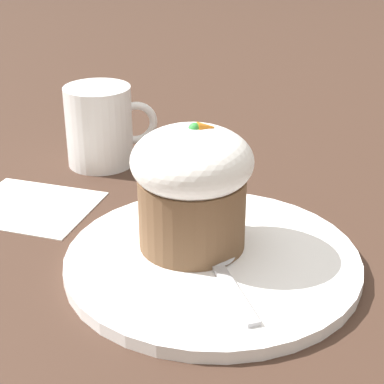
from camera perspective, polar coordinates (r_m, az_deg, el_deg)
The scene contains 6 objects.
ground_plane at distance 0.55m, azimuth 1.81°, elevation -6.60°, with size 4.00×4.00×0.00m, color #3D281E.
dessert_plate at distance 0.55m, azimuth 1.82°, elevation -6.12°, with size 0.25×0.25×0.01m.
carrot_cake at distance 0.53m, azimuth 0.00°, elevation 0.62°, with size 0.10×0.10×0.11m.
spoon at distance 0.53m, azimuth 1.96°, elevation -6.17°, with size 0.04×0.12×0.01m.
coffee_cup at distance 0.74m, azimuth -8.12°, elevation 5.84°, with size 0.11×0.08×0.09m.
paper_napkin at distance 0.67m, azimuth -14.11°, elevation -1.23°, with size 0.16×0.15×0.00m.
Camera 1 is at (-0.13, -0.45, 0.29)m, focal length 60.00 mm.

